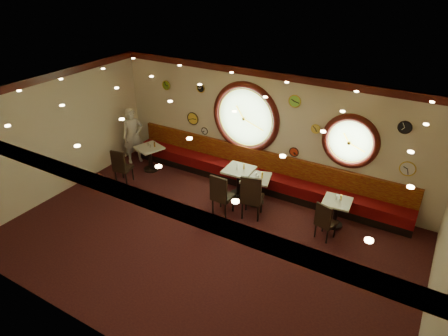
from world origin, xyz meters
TOP-DOWN VIEW (x-y plane):
  - floor at (0.00, 0.00)m, footprint 9.00×6.00m
  - ceiling at (0.00, 0.00)m, footprint 9.00×6.00m
  - wall_back at (0.00, 3.00)m, footprint 9.00×0.02m
  - wall_front at (0.00, -3.00)m, footprint 9.00×0.02m
  - wall_left at (-4.50, 0.00)m, footprint 0.02×6.00m
  - wall_right at (4.50, 0.00)m, footprint 0.02×6.00m
  - molding_back at (0.00, 2.95)m, footprint 9.00×0.10m
  - molding_front at (0.00, -2.95)m, footprint 9.00×0.10m
  - molding_left at (-4.45, 0.00)m, footprint 0.10×6.00m
  - banquette_base at (0.00, 2.72)m, footprint 8.00×0.55m
  - banquette_seat at (0.00, 2.72)m, footprint 8.00×0.55m
  - banquette_back at (0.00, 2.94)m, footprint 8.00×0.10m
  - porthole_left_glass at (-0.60, 3.00)m, footprint 1.66×0.02m
  - porthole_left_frame at (-0.60, 2.98)m, footprint 1.98×0.18m
  - porthole_left_ring at (-0.60, 2.95)m, footprint 1.61×0.03m
  - porthole_right_glass at (2.20, 3.00)m, footprint 1.10×0.02m
  - porthole_right_frame at (2.20, 2.98)m, footprint 1.38×0.18m
  - porthole_right_ring at (2.20, 2.95)m, footprint 1.09×0.03m
  - wall_clock_0 at (-3.20, 2.96)m, footprint 0.26×0.03m
  - wall_clock_1 at (-2.30, 2.96)m, footprint 0.36×0.03m
  - wall_clock_2 at (0.85, 2.96)m, footprint 0.24×0.03m
  - wall_clock_3 at (1.35, 2.96)m, footprint 0.22×0.03m
  - wall_clock_4 at (-2.00, 2.96)m, footprint 0.24×0.03m
  - wall_clock_5 at (0.75, 2.96)m, footprint 0.30×0.03m
  - wall_clock_6 at (-1.90, 2.96)m, footprint 0.20×0.03m
  - wall_clock_7 at (3.30, 2.96)m, footprint 0.28×0.03m
  - wall_clock_8 at (3.55, 2.96)m, footprint 0.34×0.03m
  - table_a at (-3.22, 2.00)m, footprint 0.86×0.86m
  - table_b at (-0.28, 2.07)m, footprint 0.76×0.76m
  - table_c at (0.27, 1.97)m, footprint 0.85×0.85m
  - table_d at (2.32, 2.04)m, footprint 0.68×0.68m
  - chair_a at (-3.39, 0.99)m, footprint 0.50×0.50m
  - chair_b at (-0.23, 1.07)m, footprint 0.47×0.47m
  - chair_c at (0.48, 1.31)m, footprint 0.60×0.60m
  - chair_d at (2.25, 1.41)m, footprint 0.48×0.48m
  - condiment_a_salt at (-3.30, 2.05)m, footprint 0.04×0.04m
  - condiment_b_salt at (-0.38, 2.16)m, footprint 0.03×0.03m
  - condiment_c_salt at (0.25, 2.01)m, footprint 0.04×0.04m
  - condiment_d_salt at (2.29, 2.09)m, footprint 0.04×0.04m
  - condiment_a_pepper at (-3.18, 2.00)m, footprint 0.03×0.03m
  - condiment_b_pepper at (-0.31, 2.01)m, footprint 0.03×0.03m
  - condiment_c_pepper at (0.34, 1.94)m, footprint 0.04×0.04m
  - condiment_d_pepper at (2.38, 2.02)m, footprint 0.03×0.03m
  - condiment_a_bottle at (-3.09, 2.10)m, footprint 0.04×0.04m
  - condiment_b_bottle at (-0.17, 2.13)m, footprint 0.04×0.04m
  - condiment_c_bottle at (0.41, 1.99)m, footprint 0.05×0.05m
  - condiment_d_bottle at (2.38, 2.10)m, footprint 0.05×0.05m
  - waiter at (-4.00, 2.20)m, footprint 0.69×0.75m

SIDE VIEW (x-z plane):
  - floor at x=0.00m, z-range 0.00..0.00m
  - banquette_base at x=0.00m, z-range 0.00..0.20m
  - banquette_seat at x=0.00m, z-range 0.20..0.50m
  - table_d at x=2.32m, z-range 0.09..0.78m
  - table_a at x=-3.22m, z-range 0.10..0.85m
  - table_c at x=0.27m, z-range 0.10..0.87m
  - table_b at x=-0.28m, z-range 0.10..0.91m
  - chair_d at x=2.25m, z-range 0.25..0.83m
  - chair_a at x=-3.39m, z-range 0.27..0.90m
  - chair_b at x=-0.23m, z-range 0.29..0.98m
  - chair_c at x=0.48m, z-range 0.31..1.04m
  - condiment_d_pepper at x=2.38m, z-range 0.69..0.79m
  - condiment_d_salt at x=2.29m, z-range 0.69..0.80m
  - banquette_back at x=0.00m, z-range 0.48..1.02m
  - condiment_d_bottle at x=2.38m, z-range 0.69..0.84m
  - condiment_a_pepper at x=-3.18m, z-range 0.75..0.85m
  - condiment_a_salt at x=-3.30m, z-range 0.75..0.85m
  - condiment_c_pepper at x=0.34m, z-range 0.77..0.87m
  - condiment_c_salt at x=0.25m, z-range 0.77..0.88m
  - condiment_a_bottle at x=-3.09m, z-range 0.75..0.89m
  - condiment_b_pepper at x=-0.31m, z-range 0.80..0.89m
  - condiment_b_salt at x=-0.38m, z-range 0.80..0.89m
  - condiment_c_bottle at x=0.41m, z-range 0.77..0.93m
  - waiter at x=-4.00m, z-range 0.00..1.72m
  - condiment_b_bottle at x=-0.17m, z-range 0.80..0.94m
  - wall_clock_2 at x=0.85m, z-range 1.08..1.32m
  - wall_clock_6 at x=-1.90m, z-range 1.10..1.30m
  - wall_clock_8 at x=3.55m, z-range 1.28..1.62m
  - wall_clock_1 at x=-2.30m, z-range 1.32..1.68m
  - wall_back at x=0.00m, z-range 0.00..3.20m
  - wall_front at x=0.00m, z-range 0.00..3.20m
  - wall_left at x=-4.50m, z-range 0.00..3.20m
  - wall_right at x=4.50m, z-range 0.00..3.20m
  - porthole_right_ring at x=2.20m, z-range 1.26..2.34m
  - porthole_right_glass at x=2.20m, z-range 1.25..2.35m
  - porthole_right_frame at x=2.20m, z-range 1.11..2.49m
  - porthole_left_glass at x=-0.60m, z-range 1.02..2.68m
  - porthole_left_frame at x=-0.60m, z-range 0.86..2.84m
  - porthole_left_ring at x=-0.60m, z-range 1.04..2.66m
  - wall_clock_3 at x=1.35m, z-range 1.84..2.06m
  - wall_clock_0 at x=-3.20m, z-range 2.22..2.48m
  - wall_clock_7 at x=3.30m, z-range 2.26..2.54m
  - wall_clock_4 at x=-2.00m, z-range 2.33..2.57m
  - wall_clock_5 at x=0.75m, z-range 2.40..2.70m
  - molding_back at x=0.00m, z-range 3.02..3.20m
  - molding_front at x=0.00m, z-range 3.02..3.20m
  - molding_left at x=-4.45m, z-range 3.02..3.20m
  - ceiling at x=0.00m, z-range 3.19..3.21m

